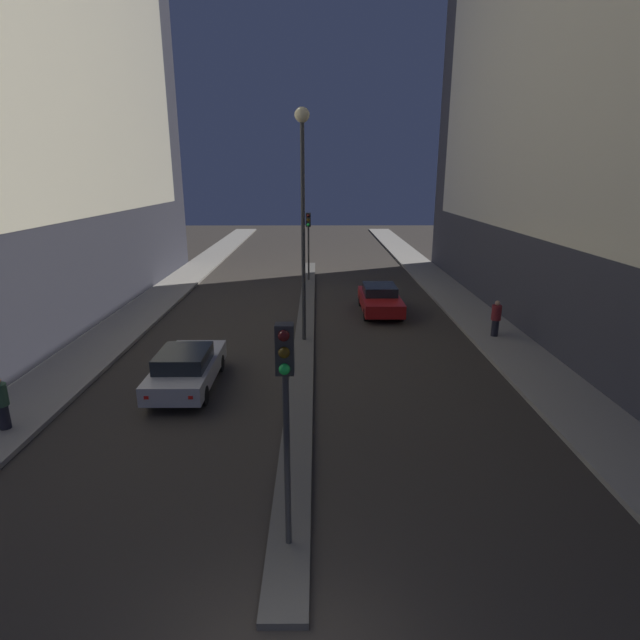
{
  "coord_description": "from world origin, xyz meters",
  "views": [
    {
      "loc": [
        0.56,
        -5.24,
        7.01
      ],
      "look_at": [
        0.7,
        16.92,
        0.5
      ],
      "focal_mm": 28.0,
      "sensor_mm": 36.0,
      "label": 1
    }
  ],
  "objects_px": {
    "car_right_lane": "(380,299)",
    "pedestrian_on_left_sidewalk": "(1,402)",
    "pedestrian_on_right_sidewalk": "(496,318)",
    "street_lamp": "(303,182)",
    "traffic_light_mid": "(308,231)",
    "car_left_lane": "(187,368)",
    "traffic_light_near": "(285,388)"
  },
  "relations": [
    {
      "from": "car_right_lane",
      "to": "pedestrian_on_left_sidewalk",
      "type": "height_order",
      "value": "pedestrian_on_left_sidewalk"
    },
    {
      "from": "car_right_lane",
      "to": "pedestrian_on_right_sidewalk",
      "type": "relative_size",
      "value": 2.89
    },
    {
      "from": "street_lamp",
      "to": "traffic_light_mid",
      "type": "bearing_deg",
      "value": 90.0
    },
    {
      "from": "traffic_light_mid",
      "to": "car_right_lane",
      "type": "bearing_deg",
      "value": -63.79
    },
    {
      "from": "traffic_light_mid",
      "to": "car_left_lane",
      "type": "distance_m",
      "value": 17.96
    },
    {
      "from": "traffic_light_near",
      "to": "pedestrian_on_left_sidewalk",
      "type": "bearing_deg",
      "value": 150.77
    },
    {
      "from": "pedestrian_on_right_sidewalk",
      "to": "pedestrian_on_left_sidewalk",
      "type": "bearing_deg",
      "value": -153.67
    },
    {
      "from": "traffic_light_mid",
      "to": "pedestrian_on_left_sidewalk",
      "type": "xyz_separation_m",
      "value": [
        -8.2,
        -20.38,
        -2.46
      ]
    },
    {
      "from": "street_lamp",
      "to": "car_left_lane",
      "type": "distance_m",
      "value": 8.53
    },
    {
      "from": "car_left_lane",
      "to": "pedestrian_on_right_sidewalk",
      "type": "relative_size",
      "value": 2.81
    },
    {
      "from": "traffic_light_near",
      "to": "car_left_lane",
      "type": "xyz_separation_m",
      "value": [
        -3.84,
        7.63,
        -2.66
      ]
    },
    {
      "from": "car_left_lane",
      "to": "car_right_lane",
      "type": "distance_m",
      "value": 12.24
    },
    {
      "from": "traffic_light_near",
      "to": "car_left_lane",
      "type": "bearing_deg",
      "value": 116.73
    },
    {
      "from": "pedestrian_on_left_sidewalk",
      "to": "pedestrian_on_right_sidewalk",
      "type": "height_order",
      "value": "pedestrian_on_right_sidewalk"
    },
    {
      "from": "car_left_lane",
      "to": "car_right_lane",
      "type": "height_order",
      "value": "car_left_lane"
    },
    {
      "from": "traffic_light_near",
      "to": "street_lamp",
      "type": "distance_m",
      "value": 12.8
    },
    {
      "from": "car_right_lane",
      "to": "street_lamp",
      "type": "bearing_deg",
      "value": -128.75
    },
    {
      "from": "traffic_light_near",
      "to": "car_right_lane",
      "type": "relative_size",
      "value": 0.95
    },
    {
      "from": "traffic_light_mid",
      "to": "street_lamp",
      "type": "relative_size",
      "value": 0.48
    },
    {
      "from": "traffic_light_mid",
      "to": "traffic_light_near",
      "type": "bearing_deg",
      "value": -90.0
    },
    {
      "from": "car_right_lane",
      "to": "pedestrian_on_left_sidewalk",
      "type": "xyz_separation_m",
      "value": [
        -12.04,
        -12.57,
        0.2
      ]
    },
    {
      "from": "street_lamp",
      "to": "pedestrian_on_left_sidewalk",
      "type": "xyz_separation_m",
      "value": [
        -8.2,
        -7.78,
        -5.76
      ]
    },
    {
      "from": "traffic_light_mid",
      "to": "pedestrian_on_right_sidewalk",
      "type": "xyz_separation_m",
      "value": [
        8.37,
        -12.18,
        -2.42
      ]
    },
    {
      "from": "traffic_light_near",
      "to": "car_right_lane",
      "type": "bearing_deg",
      "value": 77.37
    },
    {
      "from": "traffic_light_near",
      "to": "car_right_lane",
      "type": "height_order",
      "value": "traffic_light_near"
    },
    {
      "from": "traffic_light_near",
      "to": "pedestrian_on_right_sidewalk",
      "type": "distance_m",
      "value": 15.47
    },
    {
      "from": "traffic_light_near",
      "to": "street_lamp",
      "type": "height_order",
      "value": "street_lamp"
    },
    {
      "from": "pedestrian_on_left_sidewalk",
      "to": "pedestrian_on_right_sidewalk",
      "type": "xyz_separation_m",
      "value": [
        16.57,
        8.2,
        0.04
      ]
    },
    {
      "from": "traffic_light_near",
      "to": "traffic_light_mid",
      "type": "xyz_separation_m",
      "value": [
        0.0,
        24.97,
        0.0
      ]
    },
    {
      "from": "street_lamp",
      "to": "traffic_light_near",
      "type": "bearing_deg",
      "value": -90.0
    },
    {
      "from": "traffic_light_near",
      "to": "street_lamp",
      "type": "xyz_separation_m",
      "value": [
        0.0,
        12.37,
        3.29
      ]
    },
    {
      "from": "traffic_light_mid",
      "to": "car_left_lane",
      "type": "bearing_deg",
      "value": -102.5
    }
  ]
}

